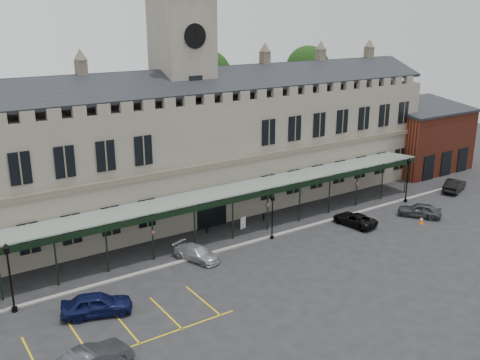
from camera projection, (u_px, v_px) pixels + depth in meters
ground at (281, 268)px, 43.84m from camera, size 140.00×140.00×0.00m
station_building at (186, 152)px, 54.54m from camera, size 60.00×10.36×17.30m
clock_tower at (183, 87)px, 52.66m from camera, size 5.60×5.60×24.80m
canopy at (231, 214)px, 49.04m from camera, size 50.00×4.10×4.30m
brick_annex at (422, 139)px, 71.10m from camera, size 12.40×8.36×9.23m
kerb at (243, 244)px, 48.18m from camera, size 60.00×0.40×0.12m
parking_markings at (128, 330)px, 35.16m from camera, size 16.00×6.00×0.01m
tree_behind_mid at (207, 76)px, 64.16m from camera, size 6.00×6.00×16.00m
tree_behind_right at (308, 69)px, 72.73m from camera, size 6.00×6.00×16.00m
lamp_post_left at (9, 272)px, 36.42m from camera, size 0.49×0.49×5.20m
lamp_post_mid at (272, 212)px, 48.79m from camera, size 0.42×0.42×4.40m
lamp_post_right at (408, 176)px, 58.43m from camera, size 0.48×0.48×5.12m
traffic_cone at (421, 220)px, 53.01m from camera, size 0.45×0.45×0.71m
sign_board at (243, 223)px, 51.75m from camera, size 0.69×0.22×1.19m
bollard_left at (207, 229)px, 50.72m from camera, size 0.15×0.15×0.86m
bollard_right at (264, 217)px, 53.76m from camera, size 0.15×0.15×0.82m
car_left_a at (97, 304)px, 36.68m from camera, size 5.15×3.38×1.63m
car_taxi at (197, 253)px, 45.03m from camera, size 3.17×4.64×1.25m
car_van at (354, 219)px, 52.56m from camera, size 2.65×4.71×1.24m
car_right_a at (420, 210)px, 54.74m from camera, size 3.82×4.52×1.46m
car_right_b at (454, 185)px, 62.66m from camera, size 4.86×3.10×1.51m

